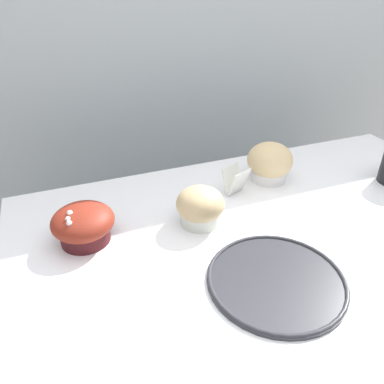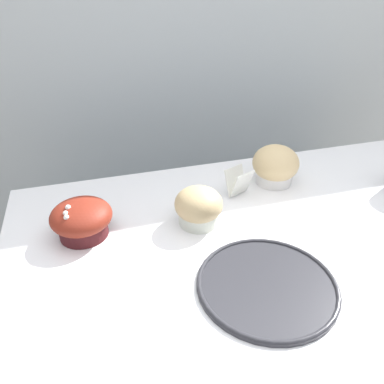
{
  "view_description": "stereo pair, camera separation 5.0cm",
  "coord_description": "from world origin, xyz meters",
  "px_view_note": "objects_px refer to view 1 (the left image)",
  "views": [
    {
      "loc": [
        -0.36,
        -0.46,
        1.32
      ],
      "look_at": [
        -0.14,
        0.13,
        0.94
      ],
      "focal_mm": 35.0,
      "sensor_mm": 36.0,
      "label": 1
    },
    {
      "loc": [
        -0.31,
        -0.47,
        1.32
      ],
      "look_at": [
        -0.14,
        0.13,
        0.94
      ],
      "focal_mm": 35.0,
      "sensor_mm": 36.0,
      "label": 2
    }
  ],
  "objects_px": {
    "muffin_front_center": "(83,224)",
    "muffin_back_left": "(270,163)",
    "muffin_back_right": "(200,207)",
    "serving_plate": "(276,280)"
  },
  "relations": [
    {
      "from": "muffin_back_right",
      "to": "serving_plate",
      "type": "height_order",
      "value": "muffin_back_right"
    },
    {
      "from": "muffin_back_right",
      "to": "serving_plate",
      "type": "xyz_separation_m",
      "value": [
        0.05,
        -0.19,
        -0.03
      ]
    },
    {
      "from": "muffin_front_center",
      "to": "muffin_back_right",
      "type": "distance_m",
      "value": 0.22
    },
    {
      "from": "muffin_front_center",
      "to": "serving_plate",
      "type": "distance_m",
      "value": 0.34
    },
    {
      "from": "serving_plate",
      "to": "muffin_back_right",
      "type": "bearing_deg",
      "value": 105.37
    },
    {
      "from": "muffin_front_center",
      "to": "muffin_back_left",
      "type": "bearing_deg",
      "value": 10.54
    },
    {
      "from": "serving_plate",
      "to": "muffin_back_left",
      "type": "bearing_deg",
      "value": 61.55
    },
    {
      "from": "muffin_front_center",
      "to": "muffin_back_left",
      "type": "relative_size",
      "value": 1.08
    },
    {
      "from": "muffin_back_right",
      "to": "muffin_back_left",
      "type": "bearing_deg",
      "value": 25.82
    },
    {
      "from": "serving_plate",
      "to": "muffin_front_center",
      "type": "bearing_deg",
      "value": 141.21
    }
  ]
}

